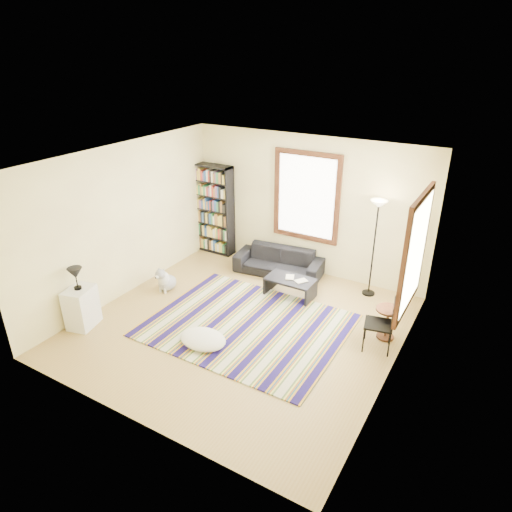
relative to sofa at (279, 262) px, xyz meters
The scene contains 21 objects.
floor 2.11m from the sofa, 79.86° to the right, with size 5.00×5.00×0.10m, color #A18449.
ceiling 3.32m from the sofa, 79.86° to the right, with size 5.00×5.00×0.10m, color white.
wall_back 1.30m from the sofa, 53.74° to the left, with size 5.00×0.10×2.80m, color #FFF8AB.
wall_front 4.75m from the sofa, 85.44° to the right, with size 5.00×0.10×2.80m, color #FFF8AB.
wall_left 3.20m from the sofa, 136.80° to the right, with size 0.10×5.00×2.80m, color #FFF8AB.
wall_right 3.74m from the sofa, 35.10° to the right, with size 0.10×5.00×2.80m, color #FFF8AB.
window_back 1.45m from the sofa, 48.88° to the left, with size 1.20×0.06×1.60m, color white.
window_right 3.38m from the sofa, 23.78° to the right, with size 0.06×1.20×1.60m, color white.
rug 2.07m from the sofa, 77.21° to the right, with size 3.20×2.56×0.02m, color #140D44.
sofa is the anchor object (origin of this frame).
bookshelf 1.94m from the sofa, behind, with size 0.90×0.30×2.00m, color black.
coffee_table 0.96m from the sofa, 48.99° to the right, with size 0.90×0.50×0.36m, color black.
book_a 0.90m from the sofa, 53.85° to the right, with size 0.21×0.15×0.02m, color beige.
book_b 1.03m from the sofa, 40.80° to the right, with size 0.16×0.22×0.02m, color beige.
floor_cushion 2.81m from the sofa, 87.36° to the right, with size 0.78×0.58×0.19m, color beige.
floor_lamp 2.00m from the sofa, ahead, with size 0.30×0.30×1.86m, color black, non-canonical shape.
side_table 2.81m from the sofa, 24.21° to the right, with size 0.40×0.40×0.54m, color #412410.
folding_chair 2.93m from the sofa, 30.79° to the right, with size 0.42×0.40×0.86m, color black.
white_cabinet 3.89m from the sofa, 119.79° to the right, with size 0.38×0.50×0.70m, color white.
table_lamp 3.94m from the sofa, 119.79° to the right, with size 0.24×0.24×0.38m, color black, non-canonical shape.
dog 2.29m from the sofa, 131.86° to the right, with size 0.35×0.50×0.50m, color silver, non-canonical shape.
Camera 1 is at (3.50, -5.48, 4.33)m, focal length 32.00 mm.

